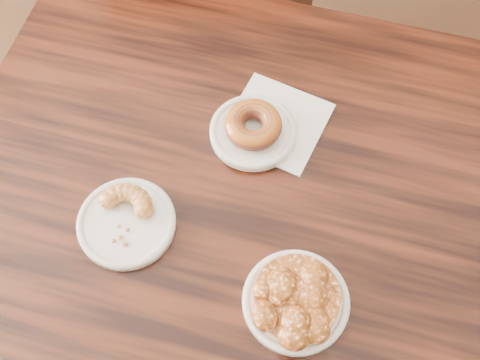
# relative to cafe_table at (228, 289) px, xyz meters

# --- Properties ---
(floor) EXTENTS (5.00, 5.00, 0.00)m
(floor) POSITION_rel_cafe_table_xyz_m (-0.01, 0.22, -0.38)
(floor) COLOR black
(floor) RESTS_ON ground
(cafe_table) EXTENTS (1.10, 1.10, 0.75)m
(cafe_table) POSITION_rel_cafe_table_xyz_m (0.00, 0.00, 0.00)
(cafe_table) COLOR black
(cafe_table) RESTS_ON floor
(napkin) EXTENTS (0.20, 0.20, 0.00)m
(napkin) POSITION_rel_cafe_table_xyz_m (0.07, 0.19, 0.38)
(napkin) COLOR white
(napkin) RESTS_ON cafe_table
(plate_donut) EXTENTS (0.15, 0.15, 0.01)m
(plate_donut) POSITION_rel_cafe_table_xyz_m (0.03, 0.16, 0.38)
(plate_donut) COLOR white
(plate_donut) RESTS_ON napkin
(plate_cruller) EXTENTS (0.16, 0.16, 0.01)m
(plate_cruller) POSITION_rel_cafe_table_xyz_m (-0.15, -0.03, 0.38)
(plate_cruller) COLOR white
(plate_cruller) RESTS_ON cafe_table
(plate_fritter) EXTENTS (0.16, 0.16, 0.01)m
(plate_fritter) POSITION_rel_cafe_table_xyz_m (0.12, -0.12, 0.38)
(plate_fritter) COLOR white
(plate_fritter) RESTS_ON cafe_table
(glazed_donut) EXTENTS (0.10, 0.10, 0.03)m
(glazed_donut) POSITION_rel_cafe_table_xyz_m (0.03, 0.16, 0.41)
(glazed_donut) COLOR maroon
(glazed_donut) RESTS_ON plate_donut
(apple_fritter) EXTENTS (0.17, 0.17, 0.04)m
(apple_fritter) POSITION_rel_cafe_table_xyz_m (0.12, -0.12, 0.41)
(apple_fritter) COLOR #432207
(apple_fritter) RESTS_ON plate_fritter
(cruller_fragment) EXTENTS (0.10, 0.10, 0.03)m
(cruller_fragment) POSITION_rel_cafe_table_xyz_m (-0.15, -0.03, 0.40)
(cruller_fragment) COLOR brown
(cruller_fragment) RESTS_ON plate_cruller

